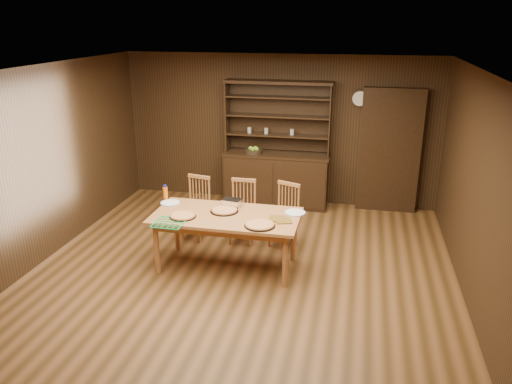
% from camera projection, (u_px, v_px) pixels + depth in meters
% --- Properties ---
extents(floor, '(6.00, 6.00, 0.00)m').
position_uv_depth(floor, '(239.00, 278.00, 6.43)').
color(floor, brown).
rests_on(floor, ground).
extents(room_shell, '(6.00, 6.00, 6.00)m').
position_uv_depth(room_shell, '(237.00, 160.00, 5.91)').
color(room_shell, silver).
rests_on(room_shell, floor).
extents(china_hutch, '(1.84, 0.52, 2.17)m').
position_uv_depth(china_hutch, '(276.00, 172.00, 8.77)').
color(china_hutch, black).
rests_on(china_hutch, floor).
extents(doorway, '(1.00, 0.18, 2.10)m').
position_uv_depth(doorway, '(390.00, 151.00, 8.38)').
color(doorway, black).
rests_on(doorway, floor).
extents(wall_clock, '(0.30, 0.05, 0.30)m').
position_uv_depth(wall_clock, '(360.00, 98.00, 8.26)').
color(wall_clock, black).
rests_on(wall_clock, room_shell).
extents(dining_table, '(1.91, 0.95, 0.75)m').
position_uv_depth(dining_table, '(226.00, 220.00, 6.50)').
color(dining_table, '#B87D3F').
rests_on(dining_table, floor).
extents(chair_left, '(0.45, 0.44, 0.95)m').
position_uv_depth(chair_left, '(197.00, 205.00, 7.50)').
color(chair_left, '#C68544').
rests_on(chair_left, floor).
extents(chair_center, '(0.39, 0.37, 0.94)m').
position_uv_depth(chair_center, '(243.00, 209.00, 7.37)').
color(chair_center, '#C68544').
rests_on(chair_center, floor).
extents(chair_right, '(0.49, 0.48, 0.94)m').
position_uv_depth(chair_right, '(285.00, 213.00, 7.23)').
color(chair_right, '#C68544').
rests_on(chair_right, floor).
extents(pizza_left, '(0.35, 0.35, 0.04)m').
position_uv_depth(pizza_left, '(183.00, 216.00, 6.40)').
color(pizza_left, black).
rests_on(pizza_left, dining_table).
extents(pizza_right, '(0.38, 0.38, 0.04)m').
position_uv_depth(pizza_right, '(260.00, 225.00, 6.12)').
color(pizza_right, black).
rests_on(pizza_right, dining_table).
extents(pizza_center, '(0.37, 0.37, 0.04)m').
position_uv_depth(pizza_center, '(224.00, 210.00, 6.58)').
color(pizza_center, black).
rests_on(pizza_center, dining_table).
extents(cooling_rack, '(0.46, 0.46, 0.02)m').
position_uv_depth(cooling_rack, '(169.00, 223.00, 6.20)').
color(cooling_rack, '#0DAC59').
rests_on(cooling_rack, dining_table).
extents(plate_left, '(0.28, 0.28, 0.02)m').
position_uv_depth(plate_left, '(170.00, 203.00, 6.86)').
color(plate_left, white).
rests_on(plate_left, dining_table).
extents(plate_right, '(0.28, 0.28, 0.02)m').
position_uv_depth(plate_right, '(295.00, 212.00, 6.53)').
color(plate_right, white).
rests_on(plate_right, dining_table).
extents(foil_dish, '(0.27, 0.21, 0.10)m').
position_uv_depth(foil_dish, '(232.00, 203.00, 6.75)').
color(foil_dish, white).
rests_on(foil_dish, dining_table).
extents(juice_bottle, '(0.07, 0.07, 0.21)m').
position_uv_depth(juice_bottle, '(165.00, 193.00, 6.98)').
color(juice_bottle, orange).
rests_on(juice_bottle, dining_table).
extents(pot_holder_a, '(0.24, 0.24, 0.01)m').
position_uv_depth(pot_holder_a, '(284.00, 221.00, 6.26)').
color(pot_holder_a, '#A91B13').
rests_on(pot_holder_a, dining_table).
extents(pot_holder_b, '(0.23, 0.23, 0.02)m').
position_uv_depth(pot_holder_b, '(277.00, 219.00, 6.32)').
color(pot_holder_b, '#A91B13').
rests_on(pot_holder_b, dining_table).
extents(fruit_bowl, '(0.30, 0.30, 0.12)m').
position_uv_depth(fruit_bowl, '(254.00, 151.00, 8.66)').
color(fruit_bowl, black).
rests_on(fruit_bowl, china_hutch).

